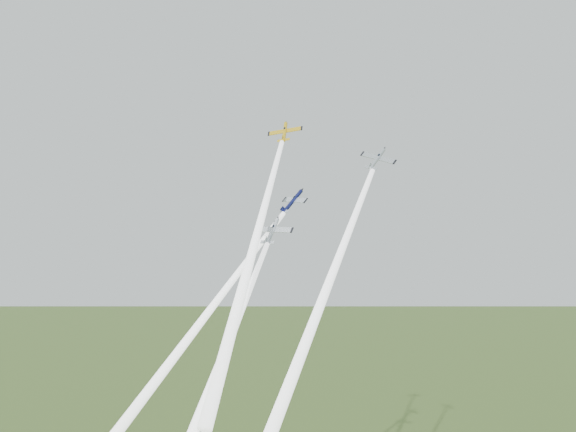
% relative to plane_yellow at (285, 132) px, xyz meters
% --- Properties ---
extents(plane_yellow, '(9.54, 7.97, 7.08)m').
position_rel_plane_yellow_xyz_m(plane_yellow, '(0.00, 0.00, 0.00)').
color(plane_yellow, gold).
extents(smoke_trail_yellow, '(19.55, 41.54, 48.44)m').
position_rel_plane_yellow_xyz_m(smoke_trail_yellow, '(9.24, -21.52, -25.83)').
color(smoke_trail_yellow, white).
extents(plane_navy, '(9.36, 7.77, 7.01)m').
position_rel_plane_yellow_xyz_m(plane_navy, '(3.51, -1.90, -14.46)').
color(plane_navy, '#0E123E').
extents(smoke_trail_navy, '(15.13, 43.20, 48.70)m').
position_rel_plane_yellow_xyz_m(smoke_trail_navy, '(-3.34, -24.42, -40.41)').
color(smoke_trail_navy, white).
extents(plane_silver_right, '(8.02, 6.70, 7.87)m').
position_rel_plane_yellow_xyz_m(plane_silver_right, '(20.68, 1.89, -6.87)').
color(plane_silver_right, '#A3ABB0').
extents(smoke_trail_silver_right, '(8.64, 46.85, 51.47)m').
position_rel_plane_yellow_xyz_m(smoke_trail_silver_right, '(24.05, -22.67, -34.21)').
color(smoke_trail_silver_right, white).
extents(plane_silver_low, '(9.03, 7.98, 6.96)m').
position_rel_plane_yellow_xyz_m(plane_silver_low, '(4.88, -10.03, -20.52)').
color(plane_silver_low, silver).
extents(smoke_trail_silver_low, '(11.96, 40.41, 44.93)m').
position_rel_plane_yellow_xyz_m(smoke_trail_silver_low, '(10.06, -31.23, -44.59)').
color(smoke_trail_silver_low, white).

